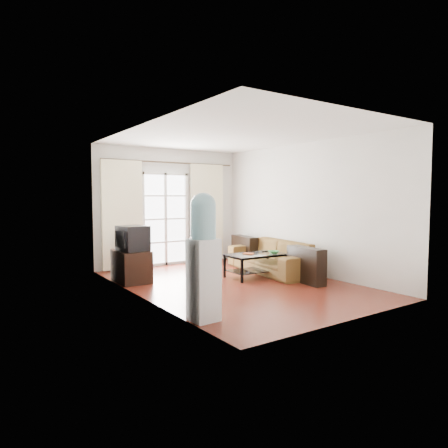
% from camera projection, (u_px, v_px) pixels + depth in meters
% --- Properties ---
extents(floor, '(5.20, 5.20, 0.00)m').
position_uv_depth(floor, '(235.00, 284.00, 7.32)').
color(floor, maroon).
rests_on(floor, ground).
extents(ceiling, '(5.20, 5.20, 0.00)m').
position_uv_depth(ceiling, '(235.00, 135.00, 7.13)').
color(ceiling, white).
rests_on(ceiling, wall_back).
extents(wall_back, '(3.60, 0.02, 2.70)m').
position_uv_depth(wall_back, '(170.00, 207.00, 9.37)').
color(wall_back, silver).
rests_on(wall_back, floor).
extents(wall_front, '(3.60, 0.02, 2.70)m').
position_uv_depth(wall_front, '(354.00, 216.00, 5.08)').
color(wall_front, silver).
rests_on(wall_front, floor).
extents(wall_left, '(0.02, 5.20, 2.70)m').
position_uv_depth(wall_left, '(141.00, 212.00, 6.21)').
color(wall_left, silver).
rests_on(wall_left, floor).
extents(wall_right, '(0.02, 5.20, 2.70)m').
position_uv_depth(wall_right, '(305.00, 208.00, 8.24)').
color(wall_right, silver).
rests_on(wall_right, floor).
extents(french_door, '(1.16, 0.06, 2.15)m').
position_uv_depth(french_door, '(165.00, 219.00, 9.26)').
color(french_door, white).
rests_on(french_door, wall_back).
extents(curtain_rod, '(3.30, 0.04, 0.04)m').
position_uv_depth(curtain_rod, '(172.00, 163.00, 9.21)').
color(curtain_rod, '#4C3F2D').
rests_on(curtain_rod, wall_back).
extents(curtain_left, '(0.90, 0.07, 2.35)m').
position_uv_depth(curtain_left, '(122.00, 215.00, 8.60)').
color(curtain_left, '#F6F1C6').
rests_on(curtain_left, curtain_rod).
extents(curtain_right, '(0.90, 0.07, 2.35)m').
position_uv_depth(curtain_right, '(207.00, 213.00, 9.81)').
color(curtain_right, '#F6F1C6').
rests_on(curtain_right, curtain_rod).
extents(radiator, '(0.64, 0.12, 0.64)m').
position_uv_depth(radiator, '(202.00, 248.00, 9.80)').
color(radiator, '#9B9C9E').
rests_on(radiator, floor).
extents(sofa, '(2.52, 1.50, 0.67)m').
position_uv_depth(sofa, '(271.00, 256.00, 8.42)').
color(sofa, brown).
rests_on(sofa, floor).
extents(coffee_table, '(1.16, 0.69, 0.46)m').
position_uv_depth(coffee_table, '(256.00, 262.00, 7.90)').
color(coffee_table, silver).
rests_on(coffee_table, floor).
extents(bowl, '(0.30, 0.30, 0.05)m').
position_uv_depth(bowl, '(274.00, 252.00, 7.95)').
color(bowl, '#31874F').
rests_on(bowl, coffee_table).
extents(book, '(0.34, 0.34, 0.02)m').
position_uv_depth(book, '(247.00, 254.00, 7.78)').
color(book, '#A22C13').
rests_on(book, coffee_table).
extents(remote, '(0.15, 0.07, 0.02)m').
position_uv_depth(remote, '(265.00, 251.00, 8.19)').
color(remote, black).
rests_on(remote, coffee_table).
extents(tv_stand, '(0.55, 0.81, 0.59)m').
position_uv_depth(tv_stand, '(131.00, 266.00, 7.48)').
color(tv_stand, black).
rests_on(tv_stand, floor).
extents(crt_tv, '(0.57, 0.57, 0.47)m').
position_uv_depth(crt_tv, '(132.00, 238.00, 7.40)').
color(crt_tv, black).
rests_on(crt_tv, tv_stand).
extents(task_chair, '(0.71, 0.71, 0.80)m').
position_uv_depth(task_chair, '(127.00, 260.00, 8.51)').
color(task_chair, black).
rests_on(task_chair, floor).
extents(water_cooler, '(0.36, 0.35, 1.65)m').
position_uv_depth(water_cooler, '(203.00, 254.00, 5.10)').
color(water_cooler, white).
rests_on(water_cooler, floor).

